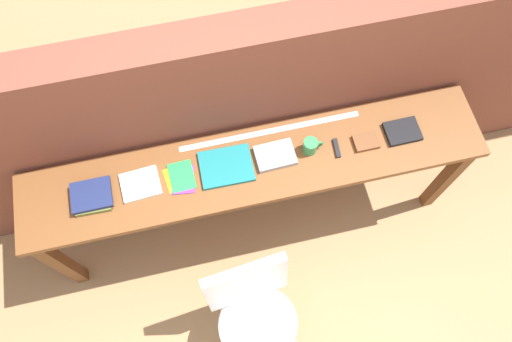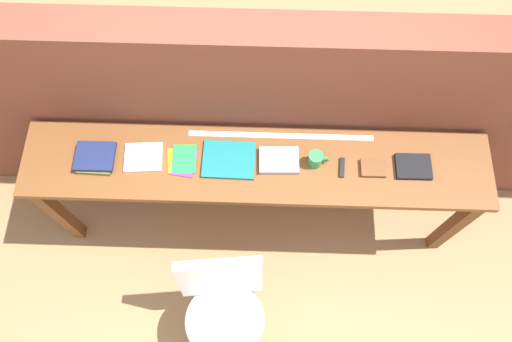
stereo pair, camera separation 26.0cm
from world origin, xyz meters
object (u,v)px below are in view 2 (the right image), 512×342
Objects in this scene: magazine_cycling at (143,157)px; multitool_folded at (342,168)px; book_stack_leftmost at (95,158)px; leather_journal_brown at (373,168)px; book_repair_rightmost at (413,167)px; mug at (316,159)px; book_open_centre at (229,160)px; chair_white_moulded at (223,306)px; pamphlet_pile_colourful at (183,160)px.

magazine_cycling is 1.80× the size of multitool_folded.
magazine_cycling is (0.25, 0.02, -0.02)m from book_stack_leftmost.
book_repair_rightmost is (0.21, 0.01, 0.00)m from leather_journal_brown.
book_stack_leftmost is 1.86× the size of mug.
book_stack_leftmost is 1.86× the size of multitool_folded.
book_open_centre reaches higher than magazine_cycling.
mug is at bearing 56.37° from chair_white_moulded.
multitool_folded is (0.61, 0.68, 0.36)m from chair_white_moulded.
book_stack_leftmost is 1.11× the size of book_repair_rightmost.
book_repair_rightmost is (1.43, -0.01, 0.00)m from magazine_cycling.
book_repair_rightmost is at bearing -1.32° from mug.
mug is at bearing 169.29° from multitool_folded.
book_stack_leftmost is 1.58× the size of leather_journal_brown.
book_open_centre is 0.76m from leather_journal_brown.
pamphlet_pile_colourful is 0.69× the size of book_open_centre.
chair_white_moulded is at bearing -71.48° from pamphlet_pile_colourful.
mug is (0.47, 0.70, 0.40)m from chair_white_moulded.
magazine_cycling is 1.07× the size of book_repair_rightmost.
multitool_folded is at bearing 179.80° from leather_journal_brown.
mug is at bearing 1.33° from book_open_centre.
multitool_folded is (0.60, -0.03, -0.00)m from book_open_centre.
leather_journal_brown is (0.30, -0.03, -0.03)m from mug.
book_repair_rightmost is (0.97, -0.01, 0.00)m from book_open_centre.
magazine_cycling is at bearing 4.91° from book_stack_leftmost.
magazine_cycling is 0.21m from pamphlet_pile_colourful.
leather_journal_brown reaches higher than pamphlet_pile_colourful.
multitool_folded is (1.30, -0.01, -0.02)m from book_stack_leftmost.
book_open_centre is 2.51× the size of mug.
book_repair_rightmost is at bearing 2.26° from multitool_folded.
multitool_folded is at bearing -5.26° from magazine_cycling.
book_open_centre is at bearing 177.55° from multitool_folded.
magazine_cycling is 0.72× the size of book_open_centre.
multitool_folded is (0.84, -0.02, 0.00)m from pamphlet_pile_colourful.
book_open_centre is at bearing -179.86° from mug.
book_open_centre is at bearing 1.92° from pamphlet_pile_colourful.
magazine_cycling is 0.91m from mug.
leather_journal_brown is at bearing 41.27° from chair_white_moulded.
book_repair_rightmost is (1.67, 0.01, -0.01)m from book_stack_leftmost.
pamphlet_pile_colourful is 1.22m from book_repair_rightmost.
magazine_cycling is at bearing 178.54° from leather_journal_brown.
leather_journal_brown is (1.21, -0.03, 0.00)m from magazine_cycling.
chair_white_moulded is 1.26m from book_repair_rightmost.
pamphlet_pile_colourful is at bearing 179.34° from book_repair_rightmost.
multitool_folded is 0.85× the size of leather_journal_brown.
book_stack_leftmost is 1.16m from mug.
multitool_folded is (1.05, -0.03, 0.00)m from magazine_cycling.
magazine_cycling is (-0.44, 0.70, 0.36)m from chair_white_moulded.
book_open_centre reaches higher than pamphlet_pile_colourful.
pamphlet_pile_colourful is at bearing -176.89° from book_open_centre.
magazine_cycling is 1.53× the size of leather_journal_brown.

